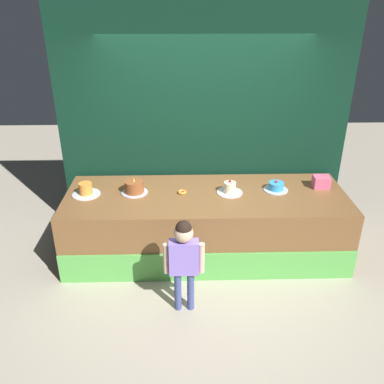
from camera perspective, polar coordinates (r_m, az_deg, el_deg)
The scene contains 10 objects.
ground_plane at distance 4.70m, azimuth 2.24°, elevation -12.16°, with size 12.00×12.00×0.00m, color #ADA38E.
stage_platform at distance 4.94m, azimuth 1.91°, elevation -4.49°, with size 3.30×1.16×0.79m.
curtain_backdrop at distance 5.11m, azimuth 1.68°, elevation 10.53°, with size 3.60×0.08×3.07m, color black.
child_figure at distance 3.93m, azimuth -1.15°, elevation -8.74°, with size 0.40×0.18×1.04m.
pink_box at distance 5.14m, azimuth 17.70°, elevation 1.36°, with size 0.19×0.16×0.14m, color #E15D81.
donut at distance 4.77m, azimuth -1.40°, elevation -0.01°, with size 0.10×0.10×0.03m, color orange.
cake_far_left at distance 4.88m, azimuth -14.69°, elevation 0.28°, with size 0.32×0.32×0.15m.
cake_center_left at distance 4.81m, azimuth -8.11°, elevation 0.66°, with size 0.31×0.31×0.19m.
cake_center_right at distance 4.78m, azimuth 5.32°, elevation 0.48°, with size 0.30×0.30×0.17m.
cake_far_right at distance 4.94m, azimuth 11.71°, elevation 0.73°, with size 0.29×0.29×0.13m.
Camera 1 is at (-0.28, -3.67, 2.93)m, focal length 37.98 mm.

